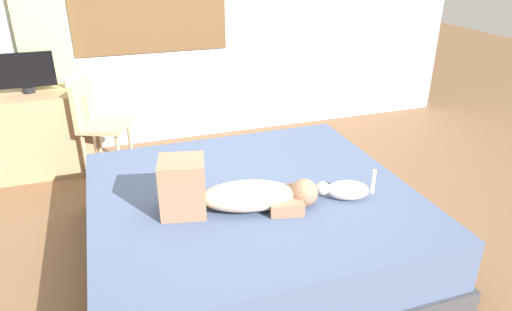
% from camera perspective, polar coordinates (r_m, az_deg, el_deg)
% --- Properties ---
extents(ground_plane, '(16.00, 16.00, 0.00)m').
position_cam_1_polar(ground_plane, '(3.13, -1.72, -13.18)').
color(ground_plane, brown).
extents(bed, '(2.08, 1.94, 0.47)m').
position_cam_1_polar(bed, '(3.10, -0.56, -8.26)').
color(bed, '#38383D').
rests_on(bed, ground).
extents(person_lying, '(0.94, 0.43, 0.34)m').
position_cam_1_polar(person_lying, '(2.73, -3.05, -4.61)').
color(person_lying, '#CCB299').
rests_on(person_lying, bed).
extents(cat, '(0.34, 0.20, 0.21)m').
position_cam_1_polar(cat, '(2.90, 10.95, -4.20)').
color(cat, silver).
rests_on(cat, bed).
extents(desk, '(0.90, 0.56, 0.74)m').
position_cam_1_polar(desk, '(4.61, -25.24, 2.67)').
color(desk, '#997A56').
rests_on(desk, ground).
extents(tv_monitor, '(0.48, 0.10, 0.35)m').
position_cam_1_polar(tv_monitor, '(4.45, -26.71, 9.22)').
color(tv_monitor, black).
rests_on(tv_monitor, desk).
extents(cup, '(0.08, 0.08, 0.09)m').
position_cam_1_polar(cup, '(4.48, -22.17, 8.32)').
color(cup, white).
rests_on(cup, desk).
extents(chair_by_desk, '(0.50, 0.50, 0.86)m').
position_cam_1_polar(chair_by_desk, '(4.28, -19.18, 4.13)').
color(chair_by_desk, tan).
rests_on(chair_by_desk, ground).
extents(curtain_left, '(0.44, 0.06, 2.41)m').
position_cam_1_polar(curtain_left, '(4.65, -25.04, 13.72)').
color(curtain_left, '#ADCC75').
rests_on(curtain_left, ground).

